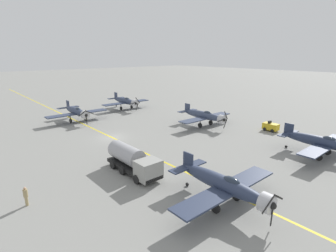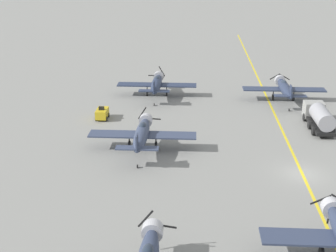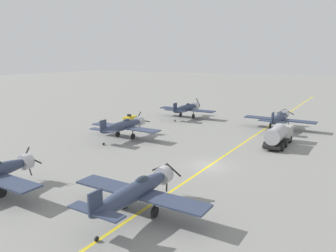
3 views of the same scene
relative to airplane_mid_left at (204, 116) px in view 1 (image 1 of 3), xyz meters
The scene contains 10 objects.
ground_plane 17.51m from the airplane_mid_left, 16.61° to the right, with size 400.00×400.00×0.00m, color gray.
taxiway_stripe 17.51m from the airplane_mid_left, 16.61° to the right, with size 0.30×160.00×0.01m, color yellow.
airplane_mid_left is the anchor object (origin of this frame).
airplane_near_left 23.17m from the airplane_mid_left, 82.89° to the right, with size 12.00×9.98×3.65m.
airplane_far_left 20.30m from the airplane_mid_left, 90.11° to the left, with size 12.00×9.98×3.65m.
airplane_far_center 26.78m from the airplane_mid_left, 45.27° to the left, with size 12.00×9.98×3.65m.
airplane_near_center 25.26m from the airplane_mid_left, 48.69° to the right, with size 12.00×9.98×3.65m.
fuel_tanker 22.84m from the airplane_mid_left, 21.10° to the left, with size 2.68×8.00×2.98m.
tow_tractor 11.80m from the airplane_mid_left, 123.12° to the left, with size 1.57×2.60×1.79m.
ground_crew_walking 33.14m from the airplane_mid_left, 13.32° to the left, with size 0.39×0.39×1.81m.
Camera 1 is at (19.55, 36.55, 13.10)m, focal length 28.00 mm.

